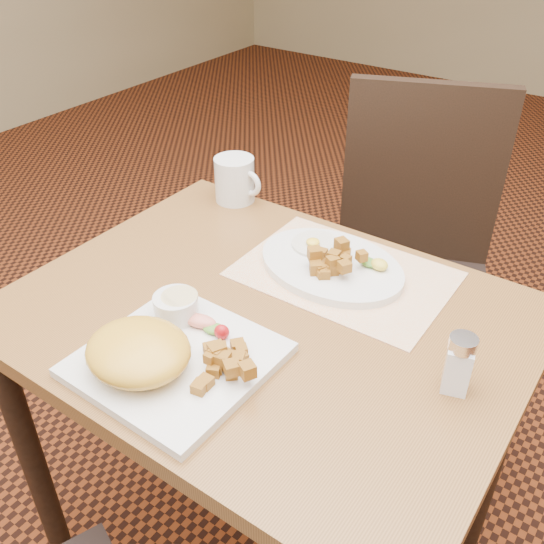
{
  "coord_description": "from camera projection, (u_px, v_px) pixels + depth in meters",
  "views": [
    {
      "loc": [
        0.5,
        -0.69,
        1.42
      ],
      "look_at": [
        -0.0,
        0.03,
        0.82
      ],
      "focal_mm": 40.0,
      "sensor_mm": 36.0,
      "label": 1
    }
  ],
  "objects": [
    {
      "name": "table",
      "position": [
        265.0,
        357.0,
        1.15
      ],
      "size": [
        0.9,
        0.7,
        0.75
      ],
      "color": "brown",
      "rests_on": "ground"
    },
    {
      "name": "chair_far",
      "position": [
        411.0,
        253.0,
        1.64
      ],
      "size": [
        0.55,
        0.55,
        0.97
      ],
      "rotation": [
        0.0,
        0.0,
        3.52
      ],
      "color": "black",
      "rests_on": "ground"
    },
    {
      "name": "placemat",
      "position": [
        344.0,
        274.0,
        1.18
      ],
      "size": [
        0.4,
        0.28,
        0.0
      ],
      "primitive_type": "cube",
      "rotation": [
        0.0,
        0.0,
        0.01
      ],
      "color": "white",
      "rests_on": "table"
    },
    {
      "name": "plate_square",
      "position": [
        177.0,
        360.0,
        0.97
      ],
      "size": [
        0.28,
        0.28,
        0.02
      ],
      "primitive_type": "cube",
      "rotation": [
        0.0,
        0.0,
        -0.02
      ],
      "color": "silver",
      "rests_on": "table"
    },
    {
      "name": "plate_oval",
      "position": [
        331.0,
        265.0,
        1.19
      ],
      "size": [
        0.33,
        0.26,
        0.02
      ],
      "primitive_type": null,
      "rotation": [
        0.0,
        0.0,
        -0.13
      ],
      "color": "silver",
      "rests_on": "placemat"
    },
    {
      "name": "hollandaise_mound",
      "position": [
        138.0,
        351.0,
        0.93
      ],
      "size": [
        0.18,
        0.15,
        0.06
      ],
      "color": "gold",
      "rests_on": "plate_square"
    },
    {
      "name": "ramekin",
      "position": [
        176.0,
        306.0,
        1.04
      ],
      "size": [
        0.08,
        0.08,
        0.04
      ],
      "color": "silver",
      "rests_on": "plate_square"
    },
    {
      "name": "garnish_sq",
      "position": [
        208.0,
        325.0,
        1.02
      ],
      "size": [
        0.1,
        0.04,
        0.03
      ],
      "color": "#387223",
      "rests_on": "plate_square"
    },
    {
      "name": "fried_egg",
      "position": [
        316.0,
        244.0,
        1.24
      ],
      "size": [
        0.1,
        0.1,
        0.02
      ],
      "color": "white",
      "rests_on": "plate_oval"
    },
    {
      "name": "garnish_ov",
      "position": [
        375.0,
        263.0,
        1.17
      ],
      "size": [
        0.07,
        0.04,
        0.02
      ],
      "color": "#387223",
      "rests_on": "plate_oval"
    },
    {
      "name": "salt_shaker",
      "position": [
        459.0,
        363.0,
        0.9
      ],
      "size": [
        0.05,
        0.05,
        0.1
      ],
      "color": "white",
      "rests_on": "table"
    },
    {
      "name": "coffee_mug",
      "position": [
        235.0,
        180.0,
        1.42
      ],
      "size": [
        0.12,
        0.09,
        0.11
      ],
      "color": "silver",
      "rests_on": "table"
    },
    {
      "name": "home_fries_sq",
      "position": [
        224.0,
        361.0,
        0.94
      ],
      "size": [
        0.12,
        0.13,
        0.04
      ],
      "color": "#A06519",
      "rests_on": "plate_square"
    },
    {
      "name": "home_fries_ov",
      "position": [
        332.0,
        261.0,
        1.16
      ],
      "size": [
        0.11,
        0.11,
        0.04
      ],
      "color": "#A06519",
      "rests_on": "plate_oval"
    }
  ]
}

